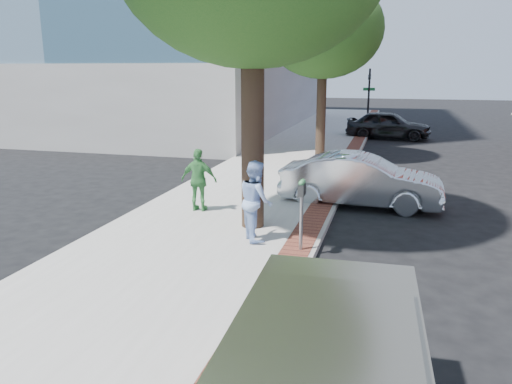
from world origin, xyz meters
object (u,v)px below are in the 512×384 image
(bg_car, at_px, (388,125))
(person_officer, at_px, (256,201))
(sedan_silver, at_px, (361,180))
(person_gray, at_px, (251,182))
(person_green, at_px, (199,180))
(parking_meter, at_px, (302,200))

(bg_car, bearing_deg, person_officer, 178.07)
(sedan_silver, xyz_separation_m, bg_car, (0.49, 14.62, 0.04))
(person_gray, distance_m, person_green, 1.67)
(person_officer, relative_size, sedan_silver, 0.39)
(person_gray, height_order, sedan_silver, person_gray)
(person_gray, xyz_separation_m, bg_car, (2.91, 17.34, -0.35))
(person_officer, bearing_deg, bg_car, -37.97)
(person_green, distance_m, sedan_silver, 4.53)
(parking_meter, xyz_separation_m, person_officer, (-1.06, 0.41, -0.19))
(person_green, bearing_deg, person_gray, 158.20)
(sedan_silver, height_order, bg_car, bg_car)
(person_green, xyz_separation_m, bg_car, (4.47, 16.76, -0.19))
(parking_meter, xyz_separation_m, sedan_silver, (0.89, 4.35, -0.47))
(bg_car, bearing_deg, person_gray, 176.06)
(person_gray, relative_size, person_green, 1.19)
(person_officer, distance_m, bg_car, 18.72)
(parking_meter, xyz_separation_m, person_gray, (-1.52, 1.63, -0.08))
(person_green, distance_m, bg_car, 17.35)
(sedan_silver, bearing_deg, person_officer, 156.83)
(parking_meter, height_order, sedan_silver, parking_meter)
(parking_meter, relative_size, person_green, 0.90)
(person_green, height_order, sedan_silver, person_green)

